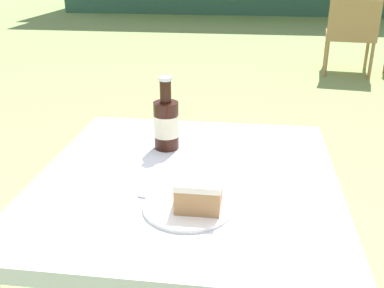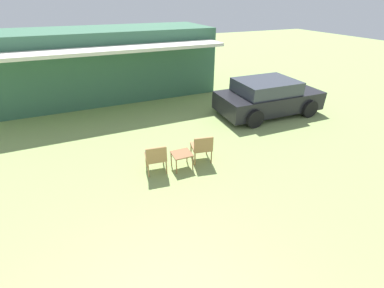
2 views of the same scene
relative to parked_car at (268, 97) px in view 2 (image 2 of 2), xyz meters
name	(u,v)px [view 2 (image 2 of 2)]	position (x,y,z in m)	size (l,w,h in m)	color
cabin_building	(99,63)	(-5.63, 4.78, 0.79)	(9.86, 4.55, 2.85)	#38664C
parked_car	(268,97)	(0.00, 0.00, 0.00)	(3.98, 2.15, 1.32)	black
wicker_chair_cushioned	(156,156)	(-5.09, -2.12, -0.17)	(0.58, 0.61, 0.82)	#9E7547
wicker_chair_plain	(202,146)	(-3.79, -2.14, -0.17)	(0.61, 0.63, 0.82)	#9E7547
garden_side_table	(182,155)	(-4.42, -2.22, -0.25)	(0.51, 0.46, 0.45)	brown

